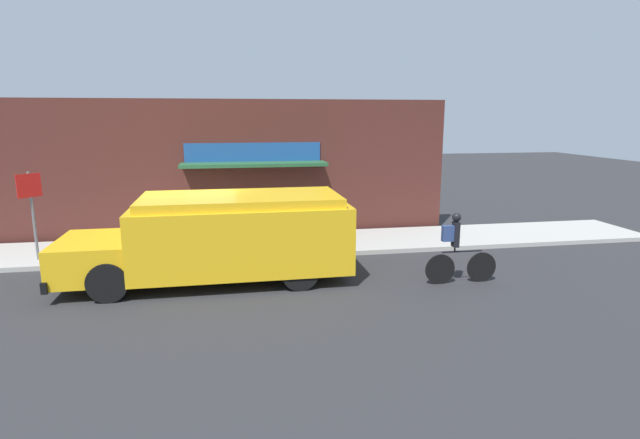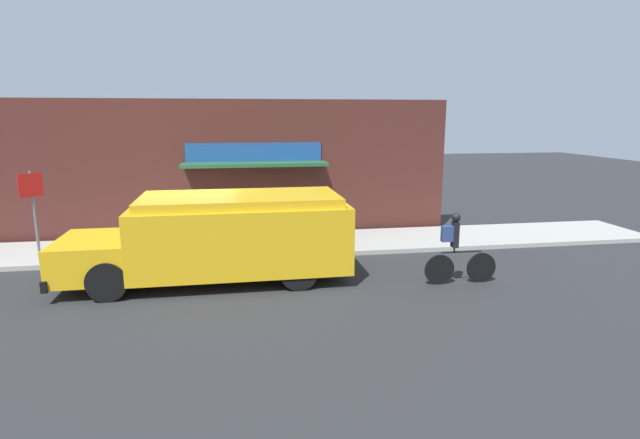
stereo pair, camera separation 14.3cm
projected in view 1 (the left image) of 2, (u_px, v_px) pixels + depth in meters
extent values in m
plane|color=#2B2B2D|center=(190.00, 264.00, 13.08)|extent=(70.00, 70.00, 0.00)
cube|color=#ADAAA3|center=(194.00, 248.00, 14.34)|extent=(28.00, 2.63, 0.13)
cube|color=#4C231E|center=(194.00, 170.00, 15.44)|extent=(16.24, 0.18, 4.31)
cube|color=#1E4C93|center=(253.00, 153.00, 15.54)|extent=(4.21, 0.05, 0.62)
cube|color=#235633|center=(254.00, 164.00, 15.17)|extent=(4.42, 0.94, 0.10)
cube|color=yellow|center=(242.00, 236.00, 11.66)|extent=(4.91, 2.33, 1.51)
cube|color=yellow|center=(96.00, 257.00, 11.15)|extent=(1.62, 2.12, 0.83)
cube|color=yellow|center=(241.00, 200.00, 11.48)|extent=(4.52, 2.14, 0.21)
cube|color=black|center=(61.00, 272.00, 11.08)|extent=(0.14, 2.24, 0.24)
cube|color=red|center=(187.00, 223.00, 12.74)|extent=(0.03, 0.44, 0.44)
cylinder|color=black|center=(126.00, 256.00, 12.23)|extent=(0.84, 0.27, 0.84)
cylinder|color=black|center=(108.00, 282.00, 10.34)|extent=(0.84, 0.27, 0.84)
cylinder|color=black|center=(289.00, 249.00, 12.95)|extent=(0.84, 0.27, 0.84)
cylinder|color=black|center=(300.00, 271.00, 11.06)|extent=(0.84, 0.27, 0.84)
cylinder|color=black|center=(481.00, 267.00, 11.61)|extent=(0.70, 0.05, 0.70)
cylinder|color=black|center=(440.00, 269.00, 11.44)|extent=(0.70, 0.05, 0.70)
cylinder|color=black|center=(462.00, 251.00, 11.44)|extent=(0.97, 0.04, 0.04)
cylinder|color=black|center=(455.00, 249.00, 11.40)|extent=(0.04, 0.04, 0.12)
cube|color=black|center=(456.00, 234.00, 11.33)|extent=(0.12, 0.20, 0.58)
sphere|color=black|center=(457.00, 217.00, 11.25)|extent=(0.21, 0.21, 0.21)
cube|color=navy|center=(448.00, 233.00, 11.29)|extent=(0.26, 0.14, 0.36)
cylinder|color=slate|center=(33.00, 216.00, 12.79)|extent=(0.07, 0.07, 2.30)
cube|color=red|center=(29.00, 186.00, 12.57)|extent=(0.45, 0.45, 0.60)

